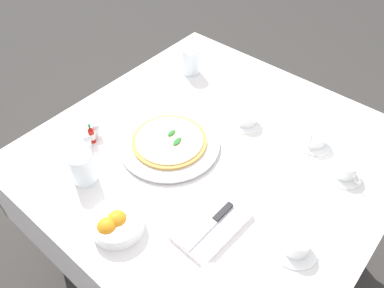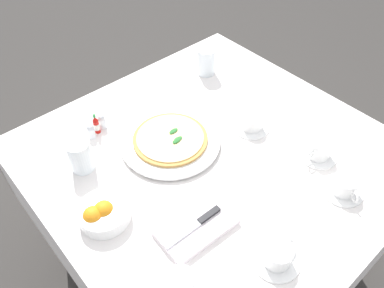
{
  "view_description": "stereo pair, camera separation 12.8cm",
  "coord_description": "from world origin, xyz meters",
  "px_view_note": "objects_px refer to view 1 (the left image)",
  "views": [
    {
      "loc": [
        0.72,
        0.51,
        1.68
      ],
      "look_at": [
        0.04,
        -0.07,
        0.76
      ],
      "focal_mm": 35.52,
      "sensor_mm": 36.0,
      "label": 1
    },
    {
      "loc": [
        0.64,
        0.61,
        1.68
      ],
      "look_at": [
        0.04,
        -0.07,
        0.76
      ],
      "focal_mm": 35.52,
      "sensor_mm": 36.0,
      "label": 2
    }
  ],
  "objects_px": {
    "coffee_cup_right_edge": "(245,116)",
    "salt_shaker": "(87,142)",
    "coffee_cup_far_right": "(345,169)",
    "pepper_shaker": "(97,131)",
    "citrus_bowl": "(116,223)",
    "coffee_cup_back_corner": "(296,243)",
    "hot_sauce_bottle": "(92,135)",
    "pizza_plate": "(170,143)",
    "water_glass_near_right": "(83,169)",
    "dinner_knife": "(212,223)",
    "coffee_cup_near_left": "(315,137)",
    "napkin_folded": "(212,225)",
    "pizza": "(169,141)",
    "water_glass_center_back": "(191,62)"
  },
  "relations": [
    {
      "from": "coffee_cup_right_edge",
      "to": "salt_shaker",
      "type": "xyz_separation_m",
      "value": [
        0.45,
        -0.33,
        -0.0
      ]
    },
    {
      "from": "coffee_cup_far_right",
      "to": "pepper_shaker",
      "type": "bearing_deg",
      "value": -61.72
    },
    {
      "from": "citrus_bowl",
      "to": "pepper_shaker",
      "type": "xyz_separation_m",
      "value": [
        -0.21,
        -0.33,
        -0.0
      ]
    },
    {
      "from": "coffee_cup_back_corner",
      "to": "salt_shaker",
      "type": "distance_m",
      "value": 0.74
    },
    {
      "from": "coffee_cup_back_corner",
      "to": "hot_sauce_bottle",
      "type": "xyz_separation_m",
      "value": [
        0.09,
        -0.74,
        0.01
      ]
    },
    {
      "from": "pizza_plate",
      "to": "pepper_shaker",
      "type": "relative_size",
      "value": 6.13
    },
    {
      "from": "coffee_cup_far_right",
      "to": "water_glass_near_right",
      "type": "bearing_deg",
      "value": -48.29
    },
    {
      "from": "citrus_bowl",
      "to": "pizza_plate",
      "type": "bearing_deg",
      "value": -162.09
    },
    {
      "from": "dinner_knife",
      "to": "pizza_plate",
      "type": "bearing_deg",
      "value": -115.98
    },
    {
      "from": "dinner_knife",
      "to": "coffee_cup_near_left",
      "type": "bearing_deg",
      "value": 174.73
    },
    {
      "from": "pizza_plate",
      "to": "coffee_cup_far_right",
      "type": "relative_size",
      "value": 2.65
    },
    {
      "from": "coffee_cup_near_left",
      "to": "coffee_cup_right_edge",
      "type": "relative_size",
      "value": 1.02
    },
    {
      "from": "water_glass_near_right",
      "to": "napkin_folded",
      "type": "xyz_separation_m",
      "value": [
        -0.12,
        0.41,
        -0.04
      ]
    },
    {
      "from": "pizza",
      "to": "hot_sauce_bottle",
      "type": "distance_m",
      "value": 0.27
    },
    {
      "from": "hot_sauce_bottle",
      "to": "salt_shaker",
      "type": "relative_size",
      "value": 1.48
    },
    {
      "from": "pizza_plate",
      "to": "coffee_cup_near_left",
      "type": "xyz_separation_m",
      "value": [
        -0.33,
        0.37,
        0.02
      ]
    },
    {
      "from": "pizza_plate",
      "to": "coffee_cup_far_right",
      "type": "height_order",
      "value": "coffee_cup_far_right"
    },
    {
      "from": "water_glass_near_right",
      "to": "hot_sauce_bottle",
      "type": "bearing_deg",
      "value": -137.41
    },
    {
      "from": "napkin_folded",
      "to": "pizza",
      "type": "bearing_deg",
      "value": -114.43
    },
    {
      "from": "pizza_plate",
      "to": "salt_shaker",
      "type": "xyz_separation_m",
      "value": [
        0.19,
        -0.21,
        0.01
      ]
    },
    {
      "from": "dinner_knife",
      "to": "citrus_bowl",
      "type": "relative_size",
      "value": 1.3
    },
    {
      "from": "pizza_plate",
      "to": "napkin_folded",
      "type": "xyz_separation_m",
      "value": [
        0.16,
        0.31,
        -0.0
      ]
    },
    {
      "from": "coffee_cup_right_edge",
      "to": "napkin_folded",
      "type": "xyz_separation_m",
      "value": [
        0.43,
        0.18,
        -0.02
      ]
    },
    {
      "from": "coffee_cup_back_corner",
      "to": "pepper_shaker",
      "type": "distance_m",
      "value": 0.75
    },
    {
      "from": "water_glass_near_right",
      "to": "citrus_bowl",
      "type": "height_order",
      "value": "water_glass_near_right"
    },
    {
      "from": "citrus_bowl",
      "to": "salt_shaker",
      "type": "relative_size",
      "value": 2.67
    },
    {
      "from": "pizza_plate",
      "to": "coffee_cup_back_corner",
      "type": "distance_m",
      "value": 0.53
    },
    {
      "from": "pizza",
      "to": "dinner_knife",
      "type": "relative_size",
      "value": 1.31
    },
    {
      "from": "pizza_plate",
      "to": "salt_shaker",
      "type": "distance_m",
      "value": 0.28
    },
    {
      "from": "salt_shaker",
      "to": "pepper_shaker",
      "type": "xyz_separation_m",
      "value": [
        -0.06,
        -0.02,
        0.0
      ]
    },
    {
      "from": "coffee_cup_right_edge",
      "to": "pepper_shaker",
      "type": "xyz_separation_m",
      "value": [
        0.4,
        -0.35,
        -0.0
      ]
    },
    {
      "from": "pizza_plate",
      "to": "pizza",
      "type": "height_order",
      "value": "pizza"
    },
    {
      "from": "citrus_bowl",
      "to": "hot_sauce_bottle",
      "type": "distance_m",
      "value": 0.37
    },
    {
      "from": "pizza",
      "to": "water_glass_near_right",
      "type": "height_order",
      "value": "water_glass_near_right"
    },
    {
      "from": "pizza",
      "to": "hot_sauce_bottle",
      "type": "xyz_separation_m",
      "value": [
        0.16,
        -0.22,
        0.01
      ]
    },
    {
      "from": "water_glass_center_back",
      "to": "pepper_shaker",
      "type": "relative_size",
      "value": 1.99
    },
    {
      "from": "water_glass_center_back",
      "to": "citrus_bowl",
      "type": "bearing_deg",
      "value": 25.15
    },
    {
      "from": "napkin_folded",
      "to": "coffee_cup_far_right",
      "type": "bearing_deg",
      "value": 157.72
    },
    {
      "from": "pizza_plate",
      "to": "coffee_cup_back_corner",
      "type": "bearing_deg",
      "value": 82.87
    },
    {
      "from": "coffee_cup_back_corner",
      "to": "dinner_knife",
      "type": "distance_m",
      "value": 0.23
    },
    {
      "from": "coffee_cup_far_right",
      "to": "coffee_cup_back_corner",
      "type": "bearing_deg",
      "value": 2.35
    },
    {
      "from": "dinner_knife",
      "to": "hot_sauce_bottle",
      "type": "bearing_deg",
      "value": -88.94
    },
    {
      "from": "pizza_plate",
      "to": "pizza",
      "type": "distance_m",
      "value": 0.01
    },
    {
      "from": "coffee_cup_far_right",
      "to": "pepper_shaker",
      "type": "distance_m",
      "value": 0.84
    },
    {
      "from": "pizza",
      "to": "coffee_cup_near_left",
      "type": "height_order",
      "value": "coffee_cup_near_left"
    },
    {
      "from": "coffee_cup_far_right",
      "to": "hot_sauce_bottle",
      "type": "relative_size",
      "value": 1.57
    },
    {
      "from": "hot_sauce_bottle",
      "to": "pepper_shaker",
      "type": "distance_m",
      "value": 0.03
    },
    {
      "from": "coffee_cup_back_corner",
      "to": "water_glass_near_right",
      "type": "height_order",
      "value": "water_glass_near_right"
    },
    {
      "from": "citrus_bowl",
      "to": "salt_shaker",
      "type": "height_order",
      "value": "citrus_bowl"
    },
    {
      "from": "coffee_cup_far_right",
      "to": "citrus_bowl",
      "type": "distance_m",
      "value": 0.73
    }
  ]
}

